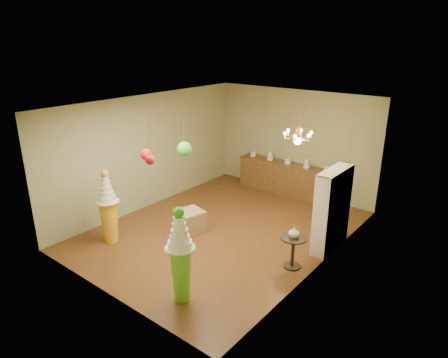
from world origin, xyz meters
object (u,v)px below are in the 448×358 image
Objects in this scene: pedestal_green at (181,263)px; sideboard at (287,178)px; pedestal_orange at (109,215)px; round_table at (293,248)px.

pedestal_green reaches higher than sideboard.
pedestal_green is at bearing -78.62° from sideboard.
pedestal_green is 1.03× the size of pedestal_orange.
round_table is (2.10, -3.37, -0.05)m from sideboard.
round_table is at bearing 23.44° from pedestal_orange.
pedestal_green is at bearing -114.97° from round_table.
round_table is (3.72, 1.61, -0.22)m from pedestal_orange.
pedestal_orange is (-2.73, 0.52, -0.09)m from pedestal_green.
sideboard is (1.62, 4.98, -0.17)m from pedestal_orange.
sideboard reaches higher than round_table.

